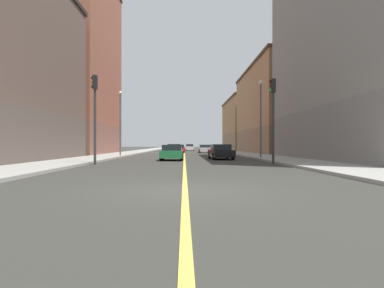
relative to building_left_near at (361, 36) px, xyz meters
name	(u,v)px	position (x,y,z in m)	size (l,w,h in m)	color
ground_plane	(185,190)	(-14.28, -18.37, -10.06)	(400.00, 400.00, 0.00)	#35342F
sidewalk_left	(233,152)	(-6.20, 30.63, -9.99)	(3.78, 168.00, 0.15)	#9E9B93
sidewalk_right	(136,152)	(-22.35, 30.63, -9.99)	(3.78, 168.00, 0.15)	#9E9B93
lane_center_stripe	(184,152)	(-14.28, 30.63, -10.06)	(0.16, 154.00, 0.01)	#E5D14C
building_left_near	(361,36)	(0.00, 0.00, 0.00)	(8.93, 23.67, 20.11)	slate
building_left_mid	(277,110)	(0.00, 26.27, -3.45)	(8.93, 26.15, 13.22)	#8F6B4F
building_left_far	(247,125)	(0.00, 52.76, -4.28)	(8.93, 24.41, 11.55)	#8F6B4F
building_right_midblock	(76,63)	(-28.55, 18.71, 1.98)	(8.93, 19.19, 24.07)	brown
traffic_light_left_near	(273,109)	(-8.51, -5.34, -6.42)	(0.40, 0.32, 5.58)	#2D2D2D
traffic_light_right_near	(95,107)	(-20.07, -5.34, -6.32)	(0.40, 0.32, 5.76)	#2D2D2D
street_lamp_left_near	(261,111)	(-7.50, 3.08, -5.75)	(0.36, 0.36, 6.84)	#4C4C51
street_lamp_right_near	(120,116)	(-21.06, 9.34, -5.77)	(0.36, 0.36, 6.79)	#4C4C51
car_red	(179,149)	(-15.21, 28.14, -9.44)	(2.06, 4.06, 1.29)	red
car_green	(172,153)	(-15.31, 0.86, -9.45)	(1.85, 4.02, 1.27)	#1E6B38
car_black	(221,152)	(-11.09, 2.75, -9.43)	(2.00, 4.67, 1.32)	black
car_silver	(205,149)	(-11.05, 27.47, -9.43)	(1.90, 3.98, 1.27)	silver
car_white	(190,147)	(-13.11, 48.82, -9.40)	(1.85, 4.15, 1.39)	white
car_maroon	(174,150)	(-15.53, 16.03, -9.40)	(1.84, 4.55, 1.35)	maroon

